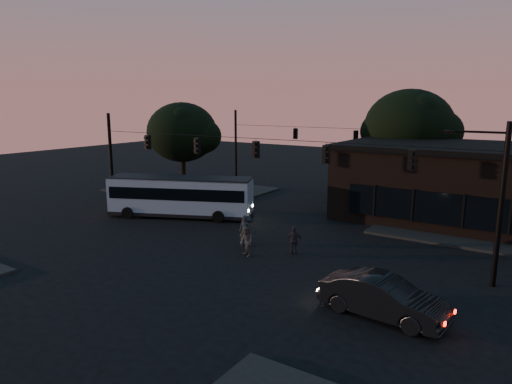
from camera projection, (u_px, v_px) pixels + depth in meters
The scene contains 14 objects.
ground at pixel (215, 258), 24.64m from camera, with size 120.00×120.00×0.00m, color black.
sidewalk_far_right at pixel (494, 231), 29.66m from camera, with size 14.00×10.00×0.15m, color black.
sidewalk_far_left at pixel (191, 189), 43.64m from camera, with size 14.00×10.00×0.15m, color black.
building at pixel (454, 182), 32.38m from camera, with size 15.40×10.41×5.40m.
tree_behind at pixel (409, 127), 39.33m from camera, with size 7.60×7.60×9.43m.
tree_left at pixel (182, 132), 41.75m from camera, with size 6.40×6.40×8.30m.
signal_rig_near at pixel (256, 168), 27.06m from camera, with size 26.24×0.30×7.50m.
signal_rig_far at pixel (355, 149), 40.23m from camera, with size 26.24×0.30×7.50m.
bus at pixel (181, 195), 33.29m from camera, with size 10.59×6.40×2.95m.
car at pixel (383, 297), 17.79m from camera, with size 1.73×4.96×1.63m, color black.
pedestrian_a at pixel (245, 231), 26.64m from camera, with size 0.66×0.44×1.82m, color #212729.
pedestrian_b at pixel (246, 242), 24.82m from camera, with size 0.80×0.63×1.66m, color #4D4846.
pedestrian_c at pixel (294, 240), 25.19m from camera, with size 0.93×0.39×1.59m, color #252027.
pedestrian_d at pixel (247, 230), 26.88m from camera, with size 1.12×0.65×1.74m, color black.
Camera 1 is at (14.70, -18.43, 8.31)m, focal length 32.00 mm.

